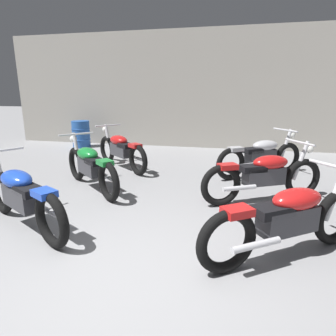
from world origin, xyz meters
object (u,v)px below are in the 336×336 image
motorcycle_left_row_0 (21,195)px  motorcycle_right_row_2 (261,155)px  motorcycle_left_row_2 (121,149)px  motorcycle_right_row_1 (265,175)px  oil_drum (81,134)px  motorcycle_right_row_0 (289,218)px  motorcycle_left_row_1 (90,165)px

motorcycle_left_row_0 → motorcycle_right_row_2: size_ratio=1.08×
motorcycle_left_row_2 → motorcycle_right_row_2: bearing=0.6°
motorcycle_left_row_0 → motorcycle_right_row_1: bearing=28.2°
motorcycle_right_row_1 → oil_drum: motorcycle_right_row_1 is taller
motorcycle_right_row_0 → motorcycle_right_row_1: same height
motorcycle_right_row_1 → motorcycle_right_row_2: same height
motorcycle_right_row_0 → motorcycle_right_row_2: (-0.02, 3.20, 0.00)m
motorcycle_left_row_0 → motorcycle_right_row_0: same height
motorcycle_left_row_0 → motorcycle_right_row_1: size_ratio=1.00×
oil_drum → motorcycle_left_row_0: bearing=-68.0°
motorcycle_right_row_0 → motorcycle_right_row_1: 1.67m
motorcycle_right_row_1 → oil_drum: (-5.36, 3.75, -0.03)m
motorcycle_right_row_1 → motorcycle_left_row_1: bearing=-178.8°
motorcycle_left_row_1 → motorcycle_left_row_2: size_ratio=0.99×
motorcycle_left_row_1 → motorcycle_right_row_2: 3.50m
motorcycle_right_row_1 → motorcycle_left_row_0: bearing=-151.8°
motorcycle_left_row_2 → motorcycle_right_row_1: same height
motorcycle_left_row_0 → motorcycle_right_row_2: (3.23, 3.23, 0.00)m
motorcycle_left_row_0 → oil_drum: size_ratio=2.31×
motorcycle_left_row_1 → oil_drum: motorcycle_left_row_1 is taller
motorcycle_left_row_2 → motorcycle_right_row_0: size_ratio=0.94×
motorcycle_right_row_0 → oil_drum: motorcycle_right_row_0 is taller
motorcycle_left_row_1 → oil_drum: 4.46m
motorcycle_left_row_1 → motorcycle_right_row_0: same height
motorcycle_right_row_0 → motorcycle_right_row_1: bearing=93.1°
motorcycle_left_row_2 → motorcycle_right_row_1: bearing=-26.0°
motorcycle_left_row_1 → motorcycle_left_row_2: (-0.03, 1.56, 0.00)m
motorcycle_right_row_0 → oil_drum: bearing=135.1°
motorcycle_right_row_0 → motorcycle_left_row_1: bearing=152.9°
motorcycle_right_row_0 → motorcycle_left_row_0: bearing=-179.5°
motorcycle_left_row_1 → motorcycle_right_row_1: bearing=1.2°
oil_drum → motorcycle_right_row_0: bearing=-44.9°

